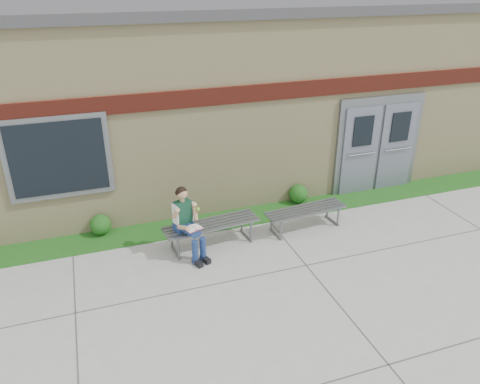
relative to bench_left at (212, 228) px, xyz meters
name	(u,v)px	position (x,y,z in m)	size (l,w,h in m)	color
ground	(265,293)	(0.42, -1.75, -0.37)	(80.00, 80.00, 0.00)	#9E9E99
grass_strip	(220,221)	(0.42, 0.85, -0.36)	(16.00, 0.80, 0.02)	#174C14
school_building	(180,89)	(0.42, 4.24, 1.73)	(16.20, 6.22, 4.20)	beige
bench_left	(212,228)	(0.00, 0.00, 0.00)	(1.90, 0.70, 0.48)	slate
bench_right	(305,213)	(2.00, 0.00, -0.03)	(1.75, 0.64, 0.44)	slate
girl	(187,221)	(-0.50, -0.19, 0.35)	(0.59, 0.83, 1.35)	navy
shrub_mid	(100,225)	(-2.01, 1.10, -0.14)	(0.42, 0.42, 0.42)	#174C14
shrub_east	(298,194)	(2.37, 1.10, -0.14)	(0.43, 0.43, 0.43)	#174C14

